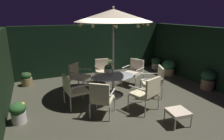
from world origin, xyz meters
name	(u,v)px	position (x,y,z in m)	size (l,w,h in m)	color
ground_plane	(123,98)	(0.00, 0.00, -0.01)	(7.23, 6.49, 0.02)	#414032
hedge_backdrop_rear	(93,49)	(0.00, 3.09, 1.08)	(7.23, 0.30, 2.16)	black
hedge_backdrop_right	(205,56)	(3.46, 0.00, 1.08)	(0.30, 6.49, 2.16)	black
patio_dining_table	(113,80)	(-0.23, 0.23, 0.55)	(1.42, 0.95, 0.71)	silver
patio_umbrella	(113,16)	(-0.23, 0.23, 2.56)	(2.30, 2.30, 2.82)	beige
centerpiece_planter	(108,69)	(-0.36, 0.34, 0.92)	(0.28, 0.28, 0.38)	beige
patio_chair_north	(103,69)	(-0.09, 1.56, 0.54)	(0.64, 0.62, 0.93)	beige
patio_chair_northeast	(78,75)	(-1.15, 1.20, 0.57)	(0.80, 0.80, 0.96)	beige
patio_chair_east	(73,89)	(-1.56, 0.07, 0.54)	(0.71, 0.72, 0.94)	beige
patio_chair_southeast	(101,97)	(-1.03, -0.84, 0.56)	(0.79, 0.79, 0.98)	silver
patio_chair_south	(147,92)	(0.23, -1.03, 0.58)	(0.82, 0.81, 1.01)	beige
patio_chair_southwest	(155,80)	(1.01, -0.28, 0.57)	(0.81, 0.79, 0.99)	beige
patio_chair_west	(134,70)	(0.93, 0.90, 0.57)	(0.85, 0.85, 0.96)	silver
ottoman_footrest	(178,112)	(0.56, -1.90, 0.32)	(0.53, 0.52, 0.37)	beige
potted_plant_front_corner	(109,66)	(0.66, 2.73, 0.30)	(0.40, 0.40, 0.60)	#AA6A45
potted_plant_left_near	(27,79)	(-2.84, 2.41, 0.25)	(0.40, 0.40, 0.51)	olive
potted_plant_back_center	(136,64)	(1.97, 2.58, 0.28)	(0.43, 0.43, 0.58)	beige
potted_plant_left_far	(156,63)	(3.00, 2.39, 0.29)	(0.44, 0.44, 0.54)	beige
potted_plant_right_near	(18,112)	(-3.01, -0.29, 0.29)	(0.40, 0.40, 0.54)	beige
potted_plant_back_left	(208,79)	(3.14, -0.53, 0.37)	(0.54, 0.54, 0.69)	#8C6B4F
potted_plant_back_right	(169,67)	(2.91, 1.33, 0.35)	(0.57, 0.57, 0.66)	tan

